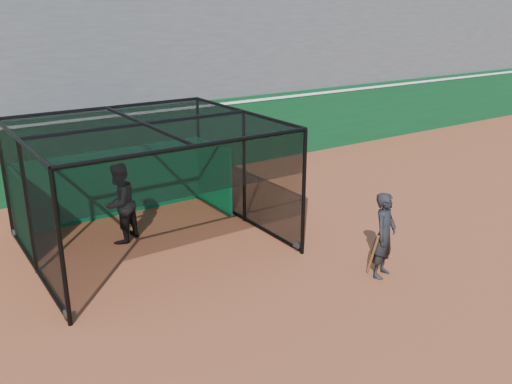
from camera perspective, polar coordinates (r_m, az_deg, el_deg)
ground at (r=11.44m, az=1.46°, el=-10.30°), size 120.00×120.00×0.00m
outfield_wall at (r=18.11m, az=-14.37°, el=4.61°), size 50.00×0.50×2.50m
grandstand at (r=21.22m, az=-18.77°, el=14.98°), size 50.00×7.85×8.95m
batting_cage at (r=13.24m, az=-11.31°, el=0.62°), size 5.57×5.14×3.02m
batter at (r=13.73m, az=-14.15°, el=-1.16°), size 1.23×1.18×2.01m
on_deck_player at (r=11.94m, az=13.34°, el=-4.45°), size 0.81×0.68×1.90m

